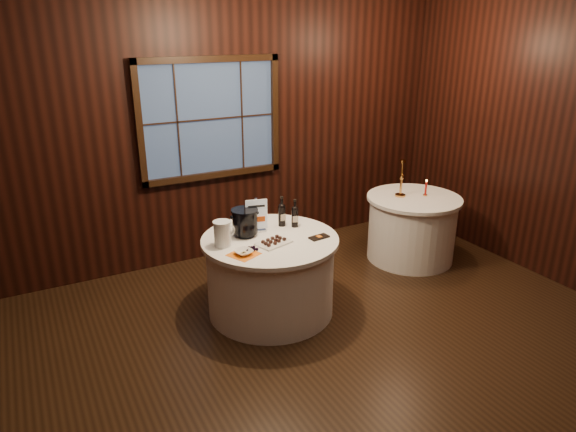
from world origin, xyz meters
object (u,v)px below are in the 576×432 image
chocolate_plate (274,242)px  brass_candlestick (401,183)px  port_bottle_right (295,215)px  grape_bunch (251,248)px  red_candle (426,189)px  port_bottle_left (282,213)px  chocolate_box (319,237)px  ice_bucket (245,222)px  glass_pitcher (223,233)px  side_table (412,228)px  sign_stand (257,220)px  main_table (271,275)px  cracker_bowl (244,252)px

chocolate_plate → brass_candlestick: 1.99m
port_bottle_right → grape_bunch: port_bottle_right is taller
grape_bunch → red_candle: size_ratio=0.93×
brass_candlestick → chocolate_plate: bearing=-164.2°
port_bottle_left → chocolate_box: size_ratio=1.61×
port_bottle_left → ice_bucket: size_ratio=1.17×
ice_bucket → grape_bunch: (-0.09, -0.34, -0.12)m
glass_pitcher → red_candle: size_ratio=1.20×
side_table → ice_bucket: bearing=-176.4°
brass_candlestick → red_candle: size_ratio=2.23×
port_bottle_left → chocolate_plate: port_bottle_left is taller
port_bottle_right → brass_candlestick: bearing=30.5°
sign_stand → red_candle: (2.18, 0.07, -0.04)m
port_bottle_left → glass_pitcher: port_bottle_left is taller
sign_stand → port_bottle_right: bearing=4.8°
side_table → chocolate_box: 1.73m
port_bottle_right → red_candle: 1.81m
main_table → side_table: same height
glass_pitcher → grape_bunch: bearing=-61.4°
chocolate_plate → port_bottle_right: bearing=36.9°
side_table → ice_bucket: 2.24m
port_bottle_left → grape_bunch: size_ratio=1.68×
port_bottle_right → ice_bucket: bearing=-161.9°
cracker_bowl → port_bottle_left: bearing=36.5°
chocolate_box → cracker_bowl: 0.76m
sign_stand → red_candle: sign_stand is taller
grape_bunch → glass_pitcher: glass_pitcher is taller
sign_stand → chocolate_box: size_ratio=1.78×
port_bottle_right → port_bottle_left: bearing=160.9°
glass_pitcher → brass_candlestick: (2.32, 0.36, 0.04)m
sign_stand → cracker_bowl: bearing=-113.0°
ice_bucket → chocolate_plate: bearing=-64.6°
chocolate_plate → red_candle: size_ratio=1.80×
ice_bucket → cracker_bowl: bearing=-115.5°
side_table → grape_bunch: (-2.27, -0.48, 0.40)m
ice_bucket → brass_candlestick: size_ratio=0.60×
port_bottle_left → chocolate_plate: bearing=-121.1°
main_table → chocolate_box: 0.60m
ice_bucket → chocolate_box: ice_bucket is taller
port_bottle_left → main_table: bearing=-131.4°
glass_pitcher → red_candle: bearing=-5.8°
grape_bunch → brass_candlestick: (2.14, 0.58, 0.13)m
cracker_bowl → port_bottle_right: bearing=27.4°
chocolate_box → side_table: bearing=11.2°
chocolate_box → red_candle: size_ratio=0.97×
port_bottle_right → glass_pitcher: (-0.79, -0.10, -0.00)m
chocolate_plate → chocolate_box: (0.43, -0.08, -0.01)m
sign_stand → brass_candlestick: size_ratio=0.78×
grape_bunch → glass_pitcher: 0.30m
port_bottle_left → brass_candlestick: brass_candlestick is taller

